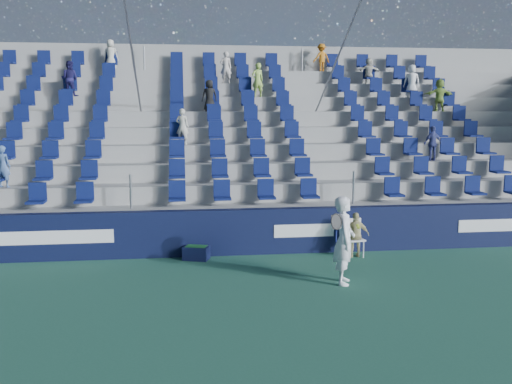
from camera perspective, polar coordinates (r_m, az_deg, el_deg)
The scene contains 7 objects.
ground at distance 12.14m, azimuth 0.75°, elevation -9.91°, with size 70.00×70.00×0.00m, color #2A634C.
sponsor_wall at distance 15.00m, azimuth -0.92°, elevation -3.98°, with size 24.00×0.32×1.20m.
grandstand at distance 19.79m, azimuth -2.57°, elevation 3.51°, with size 24.00×8.17×6.63m.
tennis_player at distance 12.57m, azimuth 8.80°, elevation -4.79°, with size 0.71×0.80×1.93m.
line_judge_chair at distance 15.08m, azimuth 9.79°, elevation -4.22°, with size 0.48×0.49×0.97m.
line_judge at distance 14.94m, azimuth 9.96°, elevation -4.24°, with size 0.68×0.28×1.16m, color tan.
ball_bin at distance 14.62m, azimuth -5.99°, elevation -6.00°, with size 0.72×0.59×0.35m.
Camera 1 is at (-1.62, -11.41, 3.81)m, focal length 40.00 mm.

